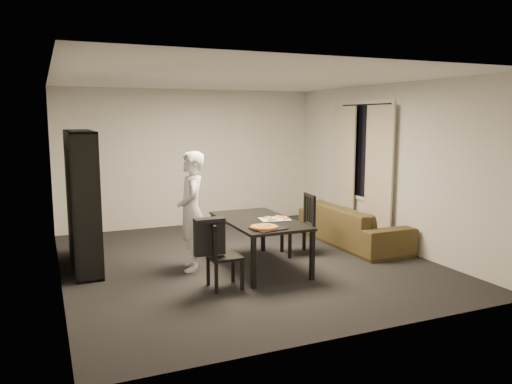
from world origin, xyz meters
name	(u,v)px	position (x,y,z in m)	size (l,w,h in m)	color
room	(244,172)	(0.00, 0.00, 1.30)	(5.01, 5.51, 2.61)	black
window_pane	(365,151)	(2.48, 0.60, 1.50)	(0.02, 1.40, 1.60)	black
window_frame	(365,151)	(2.48, 0.60, 1.50)	(0.03, 1.52, 1.72)	white
curtain_left	(379,175)	(2.40, 0.08, 1.15)	(0.03, 0.70, 2.25)	beige
curtain_right	(343,169)	(2.40, 1.12, 1.15)	(0.03, 0.70, 2.25)	beige
bookshelf	(82,200)	(-2.16, 0.60, 0.95)	(0.35, 1.50, 1.90)	black
dining_table	(259,224)	(0.07, -0.37, 0.62)	(0.91, 1.63, 0.68)	black
chair_left	(219,251)	(-0.73, -0.98, 0.47)	(0.39, 0.39, 0.82)	black
chair_right	(303,220)	(0.97, 0.00, 0.53)	(0.48, 0.48, 0.92)	black
draped_jacket	(209,235)	(-0.84, -0.98, 0.68)	(0.38, 0.16, 0.45)	black
person	(191,211)	(-0.81, -0.09, 0.81)	(0.59, 0.39, 1.62)	white
baking_tray	(268,229)	(-0.06, -0.96, 0.69)	(0.40, 0.32, 0.01)	black
pepperoni_pizza	(264,227)	(-0.11, -0.94, 0.71)	(0.35, 0.35, 0.03)	#AA6331
kitchen_towel	(275,219)	(0.27, -0.46, 0.68)	(0.40, 0.30, 0.01)	white
pizza_slices	(275,218)	(0.29, -0.43, 0.70)	(0.37, 0.31, 0.01)	gold
sofa	(353,225)	(2.03, 0.23, 0.32)	(2.19, 0.86, 0.64)	#3C2E18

